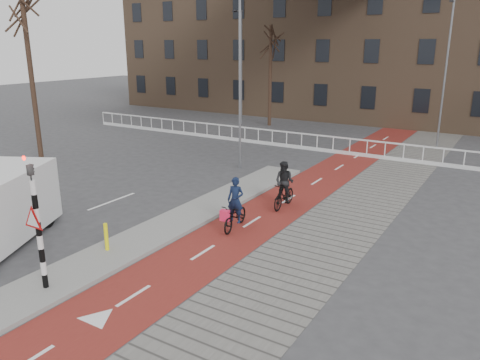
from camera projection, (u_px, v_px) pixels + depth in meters
The scene contains 15 objects.
ground at pixel (120, 266), 13.46m from camera, with size 120.00×120.00×0.00m, color #38383A.
bike_lane at pixel (308, 187), 20.88m from camera, with size 2.50×60.00×0.01m, color maroon.
sidewalk at pixel (370, 197), 19.48m from camera, with size 3.00×60.00×0.01m, color slate.
curb_island at pixel (186, 218), 17.06m from camera, with size 1.80×16.00×0.12m, color gray.
traffic_signal at pixel (37, 220), 11.54m from camera, with size 0.80×0.80×3.68m.
bollard at pixel (106, 237), 14.14m from camera, with size 0.12×0.12×0.86m, color #FCF30E.
cyclist_near at pixel (235, 212), 16.02m from camera, with size 0.86×1.81×1.83m.
cyclist_far at pixel (284, 189), 18.05m from camera, with size 0.79×1.71×1.84m.
railing at pixel (258, 139), 29.78m from camera, with size 28.00×0.10×0.99m.
townhouse_row at pixel (368, 23), 38.93m from camera, with size 46.00×10.00×15.90m.
tree_left at pixel (32, 78), 24.38m from camera, with size 0.26×0.26×8.90m, color black.
tree_mid at pixel (270, 77), 35.48m from camera, with size 0.27×0.27×7.46m, color black.
streetlight_near at pixel (240, 84), 22.80m from camera, with size 0.12×0.12×8.56m, color slate.
streetlight_left at pixel (241, 69), 36.01m from camera, with size 0.12×0.12×8.55m, color slate.
streetlight_right at pixel (445, 77), 27.55m from camera, with size 0.12×0.12×8.54m, color slate.
Camera 1 is at (9.34, -8.59, 6.19)m, focal length 35.00 mm.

